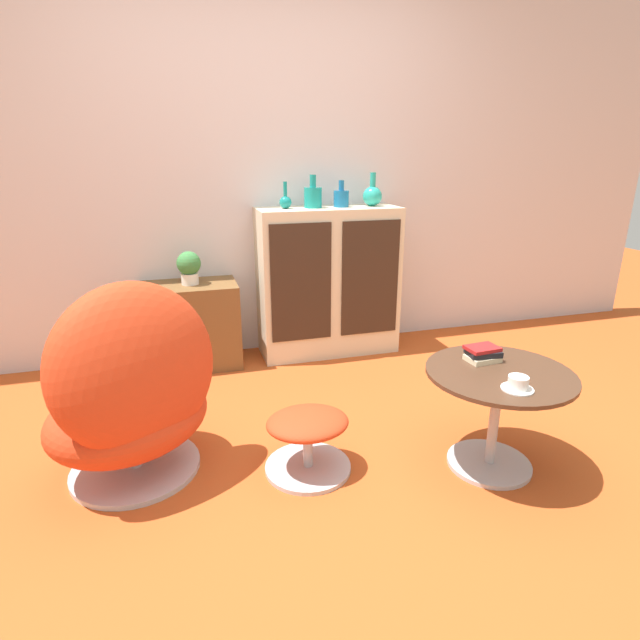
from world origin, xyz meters
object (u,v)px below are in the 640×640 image
at_px(ottoman, 308,433).
at_px(vase_inner_right, 341,198).
at_px(tv_console, 190,326).
at_px(book_stack, 483,354).
at_px(potted_plant, 189,266).
at_px(coffee_table, 496,401).
at_px(sideboard, 328,282).
at_px(teacup, 518,384).
at_px(vase_leftmost, 285,201).
at_px(vase_rightmost, 372,195).
at_px(egg_chair, 133,394).
at_px(vase_inner_left, 313,197).

distance_m(ottoman, vase_inner_right, 1.74).
height_order(ottoman, vase_inner_right, vase_inner_right).
xyz_separation_m(tv_console, book_stack, (1.25, -1.43, 0.22)).
xyz_separation_m(ottoman, book_stack, (0.80, -0.08, 0.32)).
height_order(ottoman, potted_plant, potted_plant).
relative_size(ottoman, coffee_table, 0.61).
bearing_deg(sideboard, teacup, -81.68).
bearing_deg(vase_leftmost, tv_console, -179.42).
bearing_deg(vase_rightmost, ottoman, -121.18).
height_order(egg_chair, potted_plant, egg_chair).
relative_size(tv_console, vase_rightmost, 2.89).
relative_size(vase_inner_right, potted_plant, 0.82).
distance_m(sideboard, egg_chair, 1.72).
xyz_separation_m(potted_plant, teacup, (1.18, -1.73, -0.19)).
bearing_deg(vase_rightmost, egg_chair, -141.98).
distance_m(ottoman, vase_rightmost, 1.83).
bearing_deg(teacup, tv_console, 125.05).
height_order(tv_console, vase_inner_right, vase_inner_right).
height_order(sideboard, teacup, sideboard).
distance_m(vase_inner_left, teacup, 1.87).
height_order(vase_leftmost, book_stack, vase_leftmost).
height_order(egg_chair, book_stack, egg_chair).
bearing_deg(vase_inner_left, vase_leftmost, 180.00).
bearing_deg(coffee_table, vase_inner_right, 97.47).
relative_size(sideboard, vase_rightmost, 4.62).
xyz_separation_m(sideboard, egg_chair, (-1.23, -1.20, -0.11)).
bearing_deg(egg_chair, ottoman, -12.39).
distance_m(sideboard, vase_rightmost, 0.66).
distance_m(vase_leftmost, potted_plant, 0.75).
height_order(sideboard, potted_plant, sideboard).
bearing_deg(vase_inner_right, vase_rightmost, 0.00).
height_order(sideboard, vase_inner_right, vase_inner_right).
distance_m(coffee_table, teacup, 0.24).
distance_m(teacup, book_stack, 0.30).
bearing_deg(ottoman, sideboard, 69.33).
height_order(sideboard, ottoman, sideboard).
height_order(vase_inner_left, potted_plant, vase_inner_left).
bearing_deg(potted_plant, ottoman, -72.86).
height_order(coffee_table, teacup, teacup).
relative_size(teacup, book_stack, 0.80).
height_order(egg_chair, vase_leftmost, vase_leftmost).
distance_m(egg_chair, coffee_table, 1.57).
bearing_deg(ottoman, teacup, -25.95).
relative_size(egg_chair, vase_inner_left, 4.36).
distance_m(vase_leftmost, vase_inner_right, 0.38).
distance_m(vase_inner_right, vase_rightmost, 0.22).
relative_size(sideboard, tv_console, 1.60).
distance_m(ottoman, potted_plant, 1.50).
distance_m(vase_leftmost, book_stack, 1.65).
relative_size(tv_console, ottoman, 1.64).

